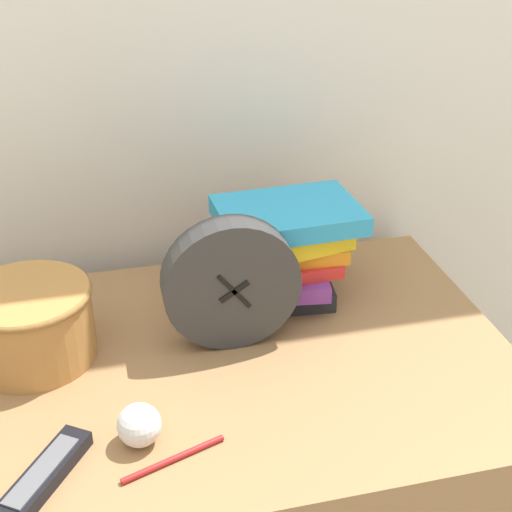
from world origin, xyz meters
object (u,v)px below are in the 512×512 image
(crumpled_paper_ball, at_px, (139,425))
(pen, at_px, (174,459))
(book_stack, at_px, (278,250))
(tv_remote, at_px, (43,477))
(basket, at_px, (30,321))
(desk_clock, at_px, (231,284))

(crumpled_paper_ball, xyz_separation_m, pen, (0.04, -0.04, -0.02))
(book_stack, relative_size, crumpled_paper_ball, 4.59)
(tv_remote, height_order, crumpled_paper_ball, crumpled_paper_ball)
(crumpled_paper_ball, bearing_deg, pen, -49.92)
(tv_remote, bearing_deg, pen, -0.30)
(basket, bearing_deg, tv_remote, -86.61)
(book_stack, bearing_deg, desk_clock, -132.45)
(desk_clock, bearing_deg, tv_remote, -140.57)
(crumpled_paper_ball, bearing_deg, basket, 121.81)
(book_stack, bearing_deg, crumpled_paper_ball, -131.24)
(book_stack, xyz_separation_m, tv_remote, (-0.39, -0.35, -0.08))
(book_stack, relative_size, pen, 1.93)
(desk_clock, xyz_separation_m, pen, (-0.12, -0.23, -0.10))
(book_stack, bearing_deg, tv_remote, -138.17)
(tv_remote, relative_size, pen, 1.13)
(desk_clock, relative_size, pen, 1.53)
(desk_clock, bearing_deg, crumpled_paper_ball, -130.49)
(book_stack, height_order, tv_remote, book_stack)
(desk_clock, height_order, book_stack, desk_clock)
(basket, bearing_deg, crumpled_paper_ball, -58.19)
(desk_clock, distance_m, pen, 0.28)
(book_stack, distance_m, pen, 0.42)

